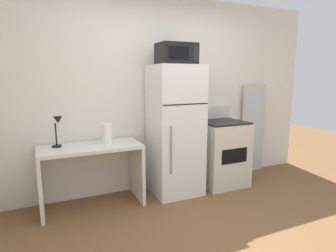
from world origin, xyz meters
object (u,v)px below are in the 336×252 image
(refrigerator, at_px, (175,131))
(leaning_mirror, at_px, (253,129))
(paper_towel_roll, at_px, (107,134))
(desk_lamp, at_px, (58,126))
(desk, at_px, (91,164))
(oven_range, at_px, (221,152))
(microwave, at_px, (176,54))

(refrigerator, distance_m, leaning_mirror, 1.54)
(paper_towel_roll, xyz_separation_m, refrigerator, (0.88, -0.05, -0.03))
(leaning_mirror, bearing_deg, desk_lamp, -177.23)
(desk, height_order, refrigerator, refrigerator)
(leaning_mirror, bearing_deg, refrigerator, -170.67)
(refrigerator, bearing_deg, leaning_mirror, 9.33)
(desk, xyz_separation_m, oven_range, (1.82, -0.03, -0.06))
(paper_towel_roll, bearing_deg, desk, -173.45)
(microwave, relative_size, leaning_mirror, 0.33)
(desk, relative_size, oven_range, 1.06)
(leaning_mirror, bearing_deg, paper_towel_roll, -175.25)
(desk_lamp, height_order, refrigerator, refrigerator)
(microwave, xyz_separation_m, oven_range, (0.73, 0.01, -1.35))
(microwave, distance_m, leaning_mirror, 1.90)
(paper_towel_roll, xyz_separation_m, oven_range, (1.61, -0.06, -0.40))
(desk, xyz_separation_m, leaning_mirror, (2.60, 0.22, 0.18))
(paper_towel_roll, distance_m, refrigerator, 0.88)
(desk, distance_m, oven_range, 1.82)
(desk, bearing_deg, leaning_mirror, 4.89)
(desk, relative_size, desk_lamp, 3.30)
(desk_lamp, xyz_separation_m, paper_towel_roll, (0.55, -0.06, -0.12))
(desk_lamp, relative_size, paper_towel_roll, 1.47)
(desk_lamp, xyz_separation_m, leaning_mirror, (2.94, 0.14, -0.29))
(paper_towel_roll, xyz_separation_m, microwave, (0.88, -0.07, 0.95))
(paper_towel_roll, relative_size, oven_range, 0.22)
(paper_towel_roll, bearing_deg, leaning_mirror, 4.75)
(oven_range, bearing_deg, refrigerator, 179.49)
(paper_towel_roll, distance_m, leaning_mirror, 2.41)
(desk_lamp, relative_size, refrigerator, 0.21)
(oven_range, bearing_deg, paper_towel_roll, 178.00)
(microwave, xyz_separation_m, leaning_mirror, (1.51, 0.27, -1.12))
(desk, distance_m, microwave, 1.69)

